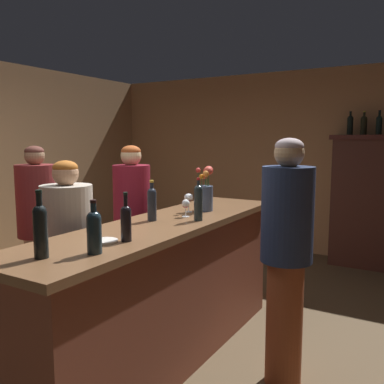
{
  "coord_description": "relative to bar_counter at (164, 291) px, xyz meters",
  "views": [
    {
      "loc": [
        2.19,
        -2.48,
        1.68
      ],
      "look_at": [
        0.59,
        0.22,
        1.28
      ],
      "focal_mm": 38.83,
      "sensor_mm": 36.0,
      "label": 1
    }
  ],
  "objects": [
    {
      "name": "floor",
      "position": [
        -0.48,
        -0.0,
        -0.54
      ],
      "size": [
        9.23,
        9.23,
        0.0
      ],
      "primitive_type": "plane",
      "color": "brown",
      "rests_on": "ground"
    },
    {
      "name": "wall_back",
      "position": [
        -0.48,
        3.61,
        0.79
      ],
      "size": [
        5.45,
        0.12,
        2.66
      ],
      "primitive_type": "cube",
      "color": "#AE7E53",
      "rests_on": "ground"
    },
    {
      "name": "bar_counter",
      "position": [
        0.0,
        0.0,
        0.0
      ],
      "size": [
        0.67,
        2.7,
        1.07
      ],
      "color": "brown",
      "rests_on": "ground"
    },
    {
      "name": "display_cabinet",
      "position": [
        0.96,
        3.3,
        0.36
      ],
      "size": [
        0.96,
        0.44,
        1.73
      ],
      "color": "#41221B",
      "rests_on": "ground"
    },
    {
      "name": "wine_bottle_chardonnay",
      "position": [
        -0.01,
        -1.09,
        0.69
      ],
      "size": [
        0.07,
        0.07,
        0.35
      ],
      "color": "black",
      "rests_on": "bar_counter"
    },
    {
      "name": "wine_bottle_syrah",
      "position": [
        0.14,
        -0.6,
        0.65
      ],
      "size": [
        0.06,
        0.06,
        0.3
      ],
      "color": "black",
      "rests_on": "bar_counter"
    },
    {
      "name": "wine_bottle_malbec",
      "position": [
        0.2,
        0.17,
        0.68
      ],
      "size": [
        0.06,
        0.06,
        0.32
      ],
      "color": "#243032",
      "rests_on": "bar_counter"
    },
    {
      "name": "wine_bottle_riesling",
      "position": [
        0.17,
        -0.89,
        0.66
      ],
      "size": [
        0.08,
        0.08,
        0.29
      ],
      "color": "#192931",
      "rests_on": "bar_counter"
    },
    {
      "name": "wine_bottle_merlot",
      "position": [
        -0.1,
        -0.01,
        0.67
      ],
      "size": [
        0.07,
        0.07,
        0.3
      ],
      "color": "#212732",
      "rests_on": "bar_counter"
    },
    {
      "name": "wine_glass_front",
      "position": [
        0.04,
        0.25,
        0.63
      ],
      "size": [
        0.06,
        0.06,
        0.14
      ],
      "color": "white",
      "rests_on": "bar_counter"
    },
    {
      "name": "wine_glass_mid",
      "position": [
        -0.06,
        0.44,
        0.65
      ],
      "size": [
        0.08,
        0.08,
        0.16
      ],
      "color": "white",
      "rests_on": "bar_counter"
    },
    {
      "name": "flower_arrangement",
      "position": [
        0.03,
        0.57,
        0.69
      ],
      "size": [
        0.15,
        0.16,
        0.38
      ],
      "color": "#40506D",
      "rests_on": "bar_counter"
    },
    {
      "name": "cheese_plate",
      "position": [
        0.04,
        -0.68,
        0.54
      ],
      "size": [
        0.16,
        0.16,
        0.01
      ],
      "primitive_type": "cylinder",
      "color": "white",
      "rests_on": "bar_counter"
    },
    {
      "name": "display_bottle_left",
      "position": [
        0.69,
        3.3,
        1.33
      ],
      "size": [
        0.08,
        0.08,
        0.31
      ],
      "color": "black",
      "rests_on": "display_cabinet"
    },
    {
      "name": "display_bottle_midleft",
      "position": [
        0.86,
        3.3,
        1.33
      ],
      "size": [
        0.08,
        0.08,
        0.3
      ],
      "color": "black",
      "rests_on": "display_cabinet"
    },
    {
      "name": "display_bottle_center",
      "position": [
        1.04,
        3.3,
        1.33
      ],
      "size": [
        0.08,
        0.08,
        0.31
      ],
      "color": "black",
      "rests_on": "display_cabinet"
    },
    {
      "name": "patron_in_grey",
      "position": [
        -1.3,
        -0.08,
        0.35
      ],
      "size": [
        0.35,
        0.35,
        1.62
      ],
      "rotation": [
        0.0,
        0.0,
        0.05
      ],
      "color": "#BAAD89",
      "rests_on": "ground"
    },
    {
      "name": "patron_by_cabinet",
      "position": [
        -0.75,
        0.56,
        0.35
      ],
      "size": [
        0.35,
        0.35,
        1.62
      ],
      "rotation": [
        0.0,
        0.0,
        -0.38
      ],
      "color": "#4F6D53",
      "rests_on": "ground"
    },
    {
      "name": "patron_tall",
      "position": [
        -0.64,
        -0.34,
        0.29
      ],
      "size": [
        0.38,
        0.38,
        1.52
      ],
      "rotation": [
        0.0,
        0.0,
        0.14
      ],
      "color": "#1D2C45",
      "rests_on": "ground"
    },
    {
      "name": "bartender",
      "position": [
        0.88,
        0.16,
        0.39
      ],
      "size": [
        0.34,
        0.34,
        1.69
      ],
      "rotation": [
        0.0,
        0.0,
        3.03
      ],
      "color": "brown",
      "rests_on": "ground"
    }
  ]
}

